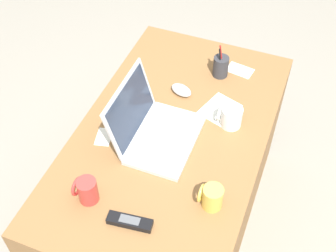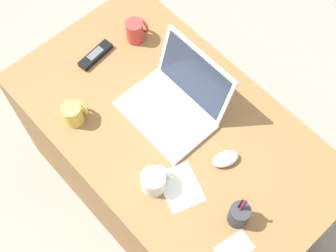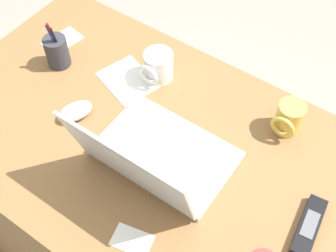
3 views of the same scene
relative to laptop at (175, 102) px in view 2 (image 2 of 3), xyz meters
The scene contains 12 objects.
ground_plane 0.78m from the laptop, 50.24° to the right, with size 6.00×6.00×0.00m, color gray.
desk 0.42m from the laptop, 50.24° to the right, with size 1.29×0.75×0.73m, color olive.
laptop is the anchor object (origin of this frame).
computer_mouse 0.29m from the laptop, ahead, with size 0.06×0.10×0.04m, color silver.
coffee_mug_white 0.32m from the laptop, 55.71° to the right, with size 0.09×0.10×0.09m.
coffee_mug_tall 0.38m from the laptop, 125.53° to the right, with size 0.07×0.09×0.09m.
coffee_mug_spare 0.37m from the laptop, 162.50° to the left, with size 0.07×0.08×0.10m.
cordless_phone 0.40m from the laptop, 169.76° to the right, with size 0.06×0.16×0.03m.
pen_holder 0.48m from the laptop, 16.54° to the right, with size 0.07×0.07×0.17m.
paper_note_near_laptop 0.21m from the laptop, 110.84° to the left, with size 0.09×0.06×0.00m, color white.
paper_note_left 0.32m from the laptop, 39.18° to the right, with size 0.16×0.13×0.00m, color white.
paper_note_right 0.57m from the laptop, 22.31° to the right, with size 0.08×0.12×0.00m, color white.
Camera 2 is at (0.58, -0.55, 2.29)m, focal length 49.80 mm.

